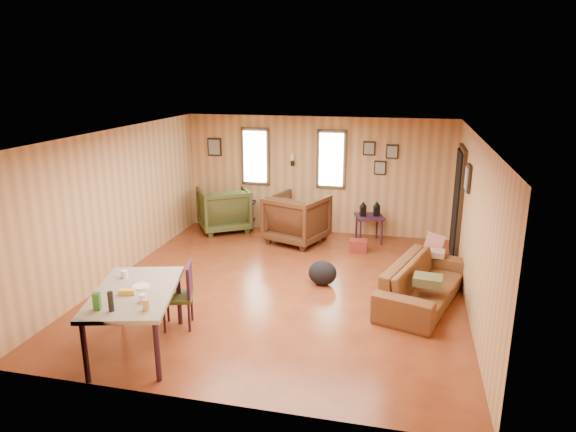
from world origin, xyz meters
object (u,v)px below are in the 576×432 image
at_px(recliner_green, 224,207).
at_px(side_table, 370,214).
at_px(recliner_brown, 297,216).
at_px(dining_table, 134,297).
at_px(sofa, 424,276).
at_px(end_table, 243,208).

relative_size(recliner_green, side_table, 1.22).
height_order(recliner_brown, dining_table, recliner_brown).
bearing_deg(dining_table, side_table, 48.74).
relative_size(recliner_green, dining_table, 0.59).
height_order(side_table, dining_table, dining_table).
height_order(recliner_brown, side_table, recliner_brown).
xyz_separation_m(sofa, side_table, (-0.99, 2.60, 0.16)).
bearing_deg(sofa, dining_table, 140.29).
distance_m(recliner_green, dining_table, 4.91).
height_order(end_table, side_table, side_table).
distance_m(sofa, dining_table, 4.04).
bearing_deg(sofa, recliner_green, 73.97).
relative_size(recliner_brown, side_table, 1.27).
distance_m(recliner_green, end_table, 0.46).
relative_size(recliner_green, end_table, 1.36).
bearing_deg(dining_table, end_table, 79.22).
bearing_deg(dining_table, sofa, 18.13).
distance_m(end_table, dining_table, 5.21).
xyz_separation_m(sofa, end_table, (-3.74, 3.01, 0.01)).
xyz_separation_m(sofa, recliner_green, (-4.05, 2.68, 0.10)).
bearing_deg(recliner_green, recliner_brown, 133.85).
distance_m(recliner_green, side_table, 3.06).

